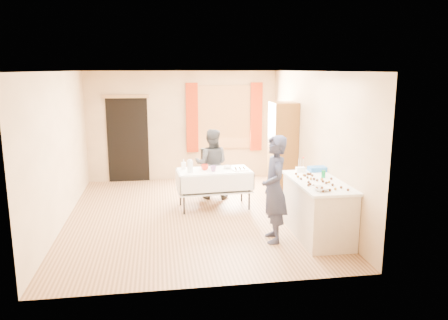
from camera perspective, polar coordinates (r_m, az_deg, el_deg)
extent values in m
cube|color=#9E7047|center=(8.14, -4.07, -7.22)|extent=(4.50, 5.50, 0.02)
cube|color=white|center=(7.70, -4.36, 11.56)|extent=(4.50, 5.50, 0.02)
cube|color=tan|center=(10.53, -5.41, 4.45)|extent=(4.50, 0.02, 2.60)
cube|color=tan|center=(5.12, -1.75, -3.32)|extent=(4.50, 0.02, 2.60)
cube|color=tan|center=(7.96, -20.64, 1.37)|extent=(0.02, 5.50, 2.60)
cube|color=tan|center=(8.29, 11.56, 2.28)|extent=(0.02, 5.50, 2.60)
cube|color=olive|center=(10.57, 0.03, 5.62)|extent=(1.32, 0.06, 1.52)
cube|color=white|center=(10.56, 0.04, 5.61)|extent=(1.20, 0.02, 1.40)
cube|color=#932609|center=(10.44, -4.19, 5.50)|extent=(0.28, 0.06, 1.65)
cube|color=#932609|center=(10.67, 4.23, 5.64)|extent=(0.28, 0.06, 1.65)
cube|color=black|center=(10.55, -12.43, 2.59)|extent=(0.95, 0.04, 2.00)
cube|color=olive|center=(10.41, -12.69, 8.11)|extent=(1.05, 0.06, 0.08)
cube|color=brown|center=(9.25, 7.67, 1.39)|extent=(0.50, 0.60, 1.97)
cube|color=beige|center=(7.17, 12.11, -6.40)|extent=(0.70, 1.54, 0.86)
cube|color=silver|center=(7.04, 12.27, -2.84)|extent=(0.76, 1.60, 0.04)
cube|color=silver|center=(8.34, -1.30, -1.43)|extent=(1.41, 0.77, 0.04)
cube|color=black|center=(9.34, -1.51, -1.89)|extent=(0.47, 0.47, 0.06)
cube|color=black|center=(9.45, -1.86, -0.13)|extent=(0.40, 0.11, 0.57)
imported|color=#1F233D|center=(6.75, 6.59, -3.80)|extent=(0.64, 0.45, 1.66)
imported|color=black|center=(8.98, -1.63, -0.52)|extent=(0.95, 0.87, 1.44)
cylinder|color=#0C873C|center=(7.25, 12.85, -1.79)|extent=(0.08, 0.08, 0.12)
imported|color=white|center=(6.48, 12.59, -3.69)|extent=(0.34, 0.34, 0.06)
cube|color=white|center=(7.59, 9.96, -1.23)|extent=(0.15, 0.10, 0.08)
cube|color=blue|center=(7.69, 12.10, -1.15)|extent=(0.31, 0.21, 0.08)
cylinder|color=silver|center=(8.14, -4.45, -0.85)|extent=(0.13, 0.13, 0.22)
imported|color=red|center=(8.31, -2.53, -0.95)|extent=(0.16, 0.16, 0.11)
imported|color=red|center=(8.19, -1.41, -1.15)|extent=(0.16, 0.16, 0.11)
imported|color=white|center=(8.46, 0.46, -0.91)|extent=(0.24, 0.24, 0.05)
cube|color=white|center=(8.32, 2.09, -1.24)|extent=(0.31, 0.24, 0.02)
imported|color=white|center=(8.43, -5.30, -0.54)|extent=(0.10, 0.10, 0.19)
sphere|color=#3F2314|center=(7.05, 12.66, -2.50)|extent=(0.04, 0.04, 0.04)
sphere|color=black|center=(6.46, 12.62, -3.79)|extent=(0.04, 0.04, 0.04)
sphere|color=black|center=(6.66, 15.05, -3.45)|extent=(0.04, 0.04, 0.04)
sphere|color=black|center=(6.46, 13.67, -3.84)|extent=(0.04, 0.04, 0.04)
sphere|color=black|center=(7.37, 10.99, -1.80)|extent=(0.04, 0.04, 0.04)
sphere|color=black|center=(6.65, 11.63, -3.32)|extent=(0.04, 0.04, 0.04)
sphere|color=#3F2314|center=(7.07, 11.30, -2.40)|extent=(0.04, 0.04, 0.04)
sphere|color=black|center=(7.37, 11.23, -1.82)|extent=(0.04, 0.04, 0.04)
sphere|color=black|center=(7.14, 10.85, -2.23)|extent=(0.04, 0.04, 0.04)
sphere|color=black|center=(7.41, 11.21, -1.75)|extent=(0.04, 0.04, 0.04)
sphere|color=black|center=(7.29, 11.45, -1.98)|extent=(0.04, 0.04, 0.04)
sphere|color=black|center=(7.14, 13.84, -2.38)|extent=(0.04, 0.04, 0.04)
sphere|color=#3F2314|center=(7.29, 10.39, -1.93)|extent=(0.04, 0.04, 0.04)
sphere|color=black|center=(7.03, 10.02, -2.42)|extent=(0.04, 0.04, 0.04)
sphere|color=black|center=(6.53, 12.02, -3.61)|extent=(0.04, 0.04, 0.04)
sphere|color=black|center=(7.00, 12.07, -2.58)|extent=(0.04, 0.04, 0.04)
sphere|color=black|center=(6.84, 10.99, -2.85)|extent=(0.04, 0.04, 0.04)
sphere|color=black|center=(7.05, 11.67, -2.44)|extent=(0.04, 0.04, 0.04)
sphere|color=#3F2314|center=(7.17, 9.63, -2.14)|extent=(0.04, 0.04, 0.04)
sphere|color=black|center=(7.09, 12.67, -2.43)|extent=(0.04, 0.04, 0.04)
sphere|color=black|center=(6.67, 10.98, -3.24)|extent=(0.04, 0.04, 0.04)
sphere|color=black|center=(6.74, 11.21, -3.09)|extent=(0.04, 0.04, 0.04)
sphere|color=black|center=(6.40, 12.80, -3.96)|extent=(0.04, 0.04, 0.04)
sphere|color=black|center=(6.94, 12.80, -2.73)|extent=(0.04, 0.04, 0.04)
sphere|color=#3F2314|center=(6.55, 14.34, -3.68)|extent=(0.04, 0.04, 0.04)
sphere|color=black|center=(6.86, 13.22, -2.92)|extent=(0.04, 0.04, 0.04)
sphere|color=black|center=(6.77, 14.00, -3.15)|extent=(0.04, 0.04, 0.04)
sphere|color=black|center=(7.35, 9.39, -1.78)|extent=(0.04, 0.04, 0.04)
sphere|color=black|center=(7.37, 10.86, -1.79)|extent=(0.04, 0.04, 0.04)
sphere|color=black|center=(6.55, 15.89, -3.76)|extent=(0.04, 0.04, 0.04)
sphere|color=#3F2314|center=(6.92, 13.55, -2.81)|extent=(0.04, 0.04, 0.04)
sphere|color=black|center=(7.26, 10.55, -1.99)|extent=(0.04, 0.04, 0.04)
sphere|color=black|center=(6.56, 12.68, -3.56)|extent=(0.04, 0.04, 0.04)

